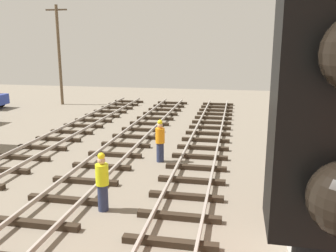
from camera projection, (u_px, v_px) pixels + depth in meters
The scene contains 3 objects.
utility_pole_far at pixel (59, 54), 29.47m from camera, with size 1.80×0.24×8.04m.
track_worker_foreground at pixel (160, 141), 15.57m from camera, with size 0.40×0.40×1.87m.
track_worker_distant at pixel (102, 182), 10.98m from camera, with size 0.40×0.40×1.87m.
Camera 1 is at (2.93, -0.17, 5.07)m, focal length 38.54 mm.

